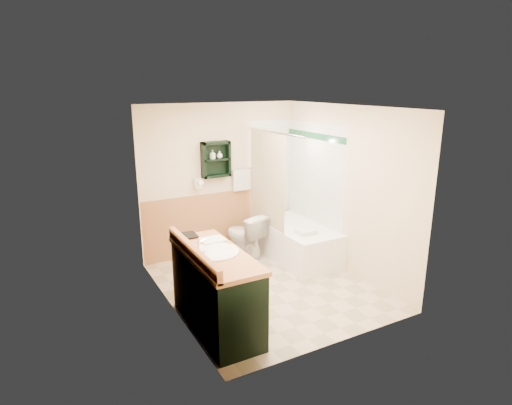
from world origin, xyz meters
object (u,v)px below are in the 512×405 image
at_px(toilet, 244,236).
at_px(hair_dryer, 198,183).
at_px(vanity_book, 181,228).
at_px(soap_bottle_a, 213,157).
at_px(vanity, 216,291).
at_px(soap_bottle_b, 220,155).
at_px(wall_shelf, 216,159).
at_px(bathtub, 297,242).

bearing_deg(toilet, hair_dryer, -45.49).
relative_size(vanity_book, soap_bottle_a, 1.85).
distance_m(vanity, soap_bottle_b, 2.50).
bearing_deg(toilet, vanity_book, 22.07).
xyz_separation_m(wall_shelf, bathtub, (1.03, -0.77, -1.28)).
xyz_separation_m(vanity_book, soap_bottle_a, (1.00, 1.38, 0.56)).
distance_m(bathtub, soap_bottle_b, 1.82).
xyz_separation_m(toilet, soap_bottle_a, (-0.37, 0.32, 1.24)).
height_order(wall_shelf, hair_dryer, wall_shelf).
bearing_deg(toilet, soap_bottle_a, -56.73).
relative_size(vanity, toilet, 2.00).
relative_size(hair_dryer, vanity, 0.17).
xyz_separation_m(bathtub, soap_bottle_a, (-1.08, 0.76, 1.33)).
bearing_deg(soap_bottle_a, soap_bottle_b, 0.00).
relative_size(wall_shelf, hair_dryer, 2.29).
xyz_separation_m(wall_shelf, vanity_book, (-1.06, -1.38, -0.52)).
height_order(bathtub, vanity_book, vanity_book).
xyz_separation_m(wall_shelf, soap_bottle_b, (0.06, -0.01, 0.06)).
distance_m(vanity, toilet, 2.07).
bearing_deg(soap_bottle_a, hair_dryer, 172.97).
height_order(hair_dryer, vanity_book, hair_dryer).
relative_size(vanity, bathtub, 0.96).
bearing_deg(bathtub, hair_dryer, 149.07).
bearing_deg(hair_dryer, toilet, -30.04).
height_order(toilet, soap_bottle_a, soap_bottle_a).
relative_size(wall_shelf, vanity, 0.38).
bearing_deg(toilet, wall_shelf, -61.93).
xyz_separation_m(vanity, vanity_book, (-0.17, 0.63, 0.58)).
relative_size(soap_bottle_a, soap_bottle_b, 1.19).
relative_size(wall_shelf, vanity_book, 2.24).
distance_m(vanity, vanity_book, 0.87).
height_order(vanity, soap_bottle_a, soap_bottle_a).
bearing_deg(soap_bottle_a, wall_shelf, 5.05).
distance_m(bathtub, vanity_book, 2.30).
height_order(toilet, soap_bottle_b, soap_bottle_b).
distance_m(bathtub, toilet, 0.84).
height_order(bathtub, soap_bottle_b, soap_bottle_b).
xyz_separation_m(vanity, toilet, (1.21, 1.68, -0.10)).
distance_m(hair_dryer, soap_bottle_a, 0.47).
bearing_deg(vanity, toilet, 54.29).
xyz_separation_m(hair_dryer, bathtub, (1.33, -0.79, -0.93)).
bearing_deg(hair_dryer, bathtub, -30.93).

